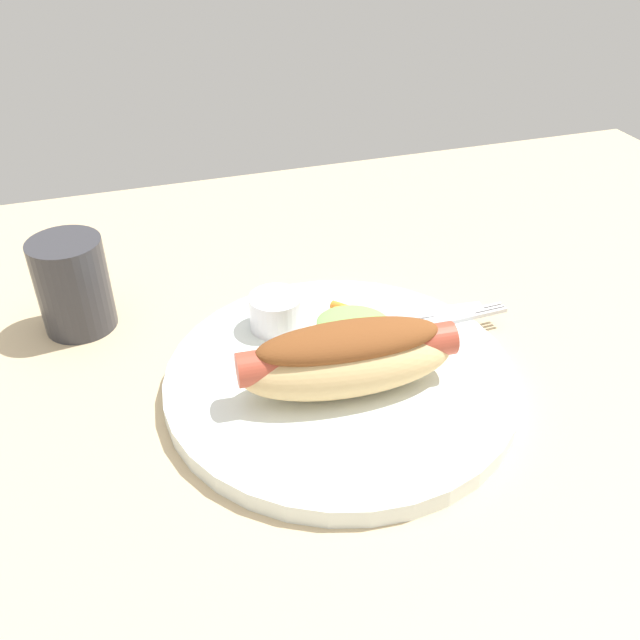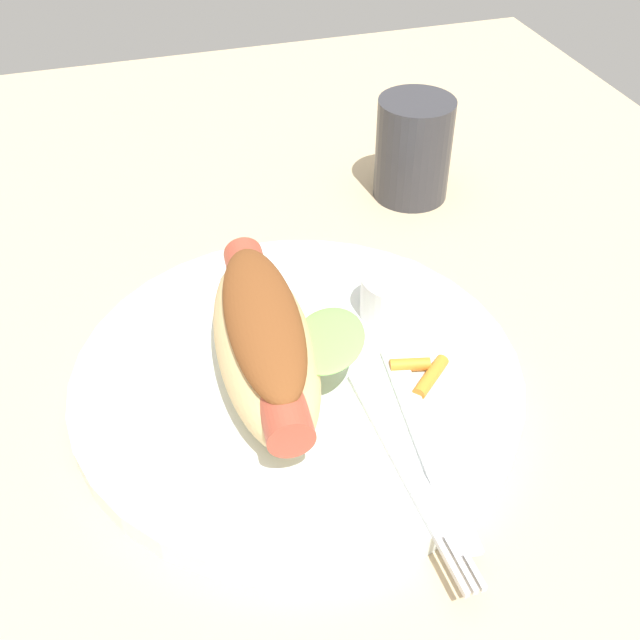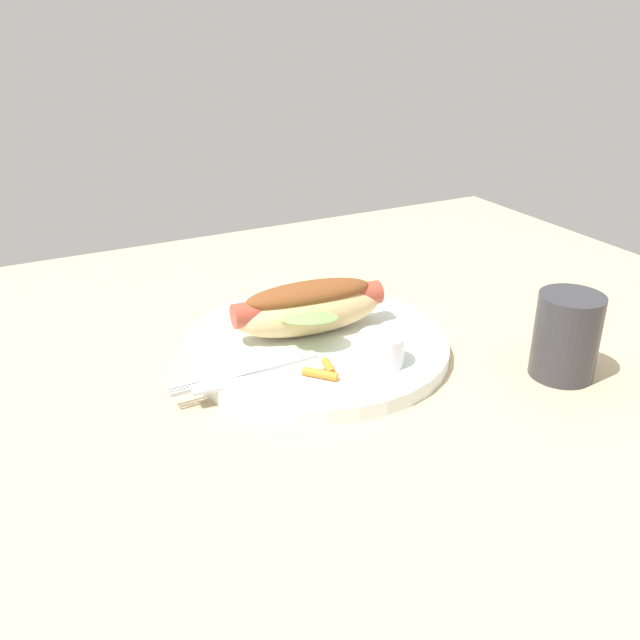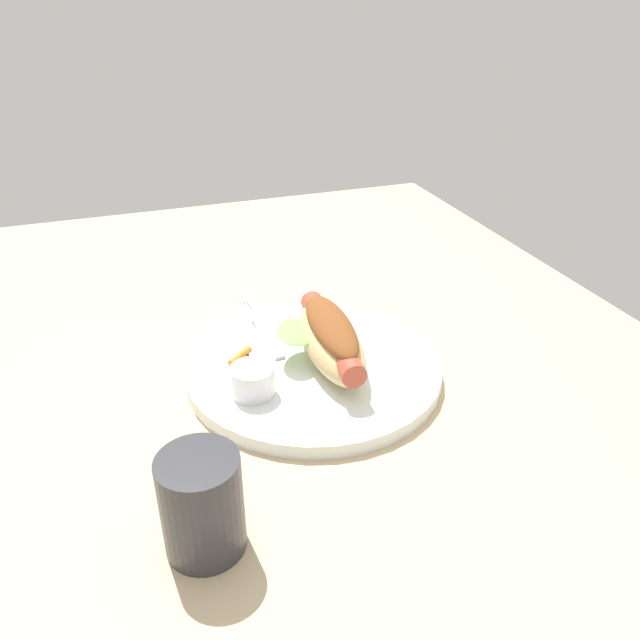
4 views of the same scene
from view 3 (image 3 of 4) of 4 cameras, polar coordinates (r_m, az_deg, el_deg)
ground_plane at (r=73.16cm, az=-1.90°, el=-4.03°), size 120.00×90.00×1.80cm
plate at (r=74.09cm, az=-0.32°, el=-2.14°), size 28.47×28.47×1.60cm
hot_dog at (r=74.00cm, az=-0.93°, el=1.12°), size 17.15×10.25×5.75cm
sauce_ramekin at (r=68.49cm, az=5.11°, el=-2.42°), size 4.62×4.62×3.13cm
fork at (r=67.32cm, az=-5.92°, el=-4.29°), size 15.52×1.88×0.40cm
knife at (r=66.35cm, az=-4.28°, el=-4.71°), size 15.16×2.93×0.36cm
carrot_garnish at (r=66.62cm, az=0.31°, el=-4.26°), size 3.55×3.76×0.85cm
drinking_cup at (r=72.40cm, az=19.79°, el=-1.25°), size 6.43×6.43×8.74cm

